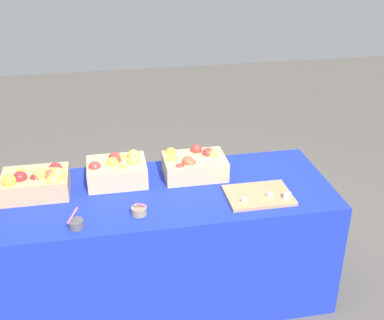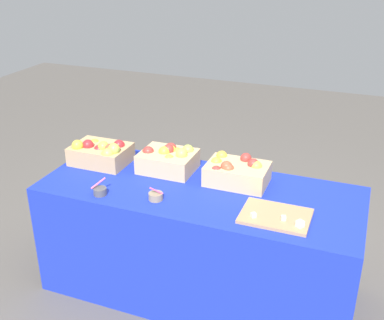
# 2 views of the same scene
# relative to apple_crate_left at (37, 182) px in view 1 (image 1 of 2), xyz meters

# --- Properties ---
(ground_plane) EXTENTS (10.00, 10.00, 0.00)m
(ground_plane) POSITION_rel_apple_crate_left_xyz_m (0.72, -0.10, -0.82)
(ground_plane) COLOR #56514C
(table) EXTENTS (1.90, 0.76, 0.74)m
(table) POSITION_rel_apple_crate_left_xyz_m (0.72, -0.10, -0.45)
(table) COLOR #192DB7
(table) RESTS_ON ground_plane
(apple_crate_left) EXTENTS (0.37, 0.27, 0.18)m
(apple_crate_left) POSITION_rel_apple_crate_left_xyz_m (0.00, 0.00, 0.00)
(apple_crate_left) COLOR tan
(apple_crate_left) RESTS_ON table
(apple_crate_middle) EXTENTS (0.34, 0.27, 0.17)m
(apple_crate_middle) POSITION_rel_apple_crate_left_xyz_m (0.45, 0.07, -0.00)
(apple_crate_middle) COLOR tan
(apple_crate_middle) RESTS_ON table
(apple_crate_right) EXTENTS (0.37, 0.26, 0.16)m
(apple_crate_right) POSITION_rel_apple_crate_left_xyz_m (0.90, 0.05, -0.01)
(apple_crate_right) COLOR tan
(apple_crate_right) RESTS_ON table
(cutting_board_front) EXTENTS (0.36, 0.27, 0.05)m
(cutting_board_front) POSITION_rel_apple_crate_left_xyz_m (1.21, -0.26, -0.07)
(cutting_board_front) COLOR tan
(cutting_board_front) RESTS_ON table
(sample_bowl_near) EXTENTS (0.08, 0.08, 0.09)m
(sample_bowl_near) POSITION_rel_apple_crate_left_xyz_m (0.54, -0.32, -0.05)
(sample_bowl_near) COLOR gray
(sample_bowl_near) RESTS_ON table
(sample_bowl_mid) EXTENTS (0.08, 0.09, 0.09)m
(sample_bowl_mid) POSITION_rel_apple_crate_left_xyz_m (0.21, -0.38, -0.05)
(sample_bowl_mid) COLOR #4C4C51
(sample_bowl_mid) RESTS_ON table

